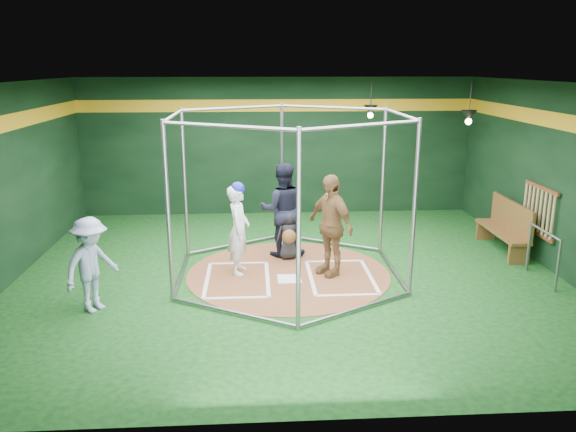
{
  "coord_description": "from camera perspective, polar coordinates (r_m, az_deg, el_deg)",
  "views": [
    {
      "loc": [
        -0.62,
        -9.87,
        3.82
      ],
      "look_at": [
        0.0,
        0.1,
        1.1
      ],
      "focal_mm": 35.0,
      "sensor_mm": 36.0,
      "label": 1
    }
  ],
  "objects": [
    {
      "name": "umpire",
      "position": [
        11.31,
        -0.57,
        0.64
      ],
      "size": [
        0.95,
        0.75,
        1.92
      ],
      "primitive_type": "imported",
      "rotation": [
        0.0,
        0.0,
        3.12
      ],
      "color": "black",
      "rests_on": "clay_disc"
    },
    {
      "name": "batter_figure",
      "position": [
        10.39,
        -5.04,
        -1.25
      ],
      "size": [
        0.47,
        0.65,
        1.75
      ],
      "color": "white",
      "rests_on": "clay_disc"
    },
    {
      "name": "home_plate",
      "position": [
        10.31,
        0.14,
        -6.4
      ],
      "size": [
        0.43,
        0.43,
        0.01
      ],
      "primitive_type": "cube",
      "color": "white",
      "rests_on": "clay_disc"
    },
    {
      "name": "batting_cage",
      "position": [
        10.16,
        0.04,
        2.03
      ],
      "size": [
        4.05,
        4.67,
        3.0
      ],
      "color": "gray",
      "rests_on": "ground"
    },
    {
      "name": "dugout_bench",
      "position": [
        12.56,
        21.31,
        -0.94
      ],
      "size": [
        0.43,
        1.84,
        1.07
      ],
      "color": "brown",
      "rests_on": "ground"
    },
    {
      "name": "catcher_figure",
      "position": [
        11.2,
        0.03,
        -1.94
      ],
      "size": [
        0.55,
        0.61,
        0.99
      ],
      "color": "black",
      "rests_on": "clay_disc"
    },
    {
      "name": "clay_disc",
      "position": [
        10.6,
        0.03,
        -5.86
      ],
      "size": [
        3.8,
        3.8,
        0.01
      ],
      "primitive_type": "cylinder",
      "color": "brown",
      "rests_on": "ground"
    },
    {
      "name": "pendant_lamp_far",
      "position": [
        12.78,
        17.91,
        9.67
      ],
      "size": [
        0.34,
        0.34,
        0.9
      ],
      "color": "black",
      "rests_on": "room_shell"
    },
    {
      "name": "batter_box_right",
      "position": [
        10.46,
        5.35,
        -6.15
      ],
      "size": [
        1.17,
        1.77,
        0.01
      ],
      "color": "white",
      "rests_on": "clay_disc"
    },
    {
      "name": "room_shell",
      "position": [
        10.11,
        0.03,
        3.44
      ],
      "size": [
        10.1,
        9.1,
        3.53
      ],
      "color": "#0C370F",
      "rests_on": "ground"
    },
    {
      "name": "visitor_leopard",
      "position": [
        10.32,
        4.31,
        -0.92
      ],
      "size": [
        1.0,
        1.18,
        1.89
      ],
      "primitive_type": "imported",
      "rotation": [
        0.0,
        0.0,
        -0.98
      ],
      "color": "#AA7E49",
      "rests_on": "clay_disc"
    },
    {
      "name": "batter_box_left",
      "position": [
        10.35,
        -5.17,
        -6.39
      ],
      "size": [
        1.17,
        1.77,
        0.01
      ],
      "color": "white",
      "rests_on": "clay_disc"
    },
    {
      "name": "bat_rack",
      "position": [
        11.99,
        24.11,
        0.53
      ],
      "size": [
        0.07,
        1.25,
        0.98
      ],
      "color": "brown",
      "rests_on": "room_shell"
    },
    {
      "name": "bystander_blue",
      "position": [
        9.36,
        -19.37,
        -4.7
      ],
      "size": [
        1.03,
        1.14,
        1.54
      ],
      "primitive_type": "imported",
      "rotation": [
        0.0,
        0.0,
        0.98
      ],
      "color": "#8E9FBD",
      "rests_on": "ground"
    },
    {
      "name": "steel_railing",
      "position": [
        11.06,
        24.54,
        -2.92
      ],
      "size": [
        0.05,
        1.1,
        0.95
      ],
      "color": "gray",
      "rests_on": "ground"
    },
    {
      "name": "pendant_lamp_near",
      "position": [
        13.8,
        8.39,
        10.59
      ],
      "size": [
        0.34,
        0.34,
        0.9
      ],
      "color": "black",
      "rests_on": "room_shell"
    }
  ]
}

